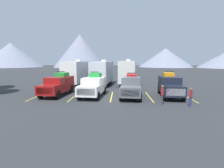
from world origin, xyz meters
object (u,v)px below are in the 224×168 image
object	(u,v)px
pickup_truck_a	(58,84)
camper_trailer_b	(103,72)
camper_trailer_a	(77,72)
person_a	(191,96)
pickup_truck_c	(131,86)
pickup_truck_d	(170,85)
camper_trailer_c	(128,72)
person_b	(162,94)
pickup_truck_b	(93,85)

from	to	relation	value
pickup_truck_a	camper_trailer_b	distance (m)	9.00
camper_trailer_a	person_a	size ratio (longest dim) A/B	5.08
pickup_truck_c	person_a	distance (m)	6.12
pickup_truck_a	pickup_truck_d	xyz separation A→B (m)	(12.17, -0.35, 0.05)
camper_trailer_c	camper_trailer_b	bearing A→B (deg)	-173.86
camper_trailer_c	person_b	xyz separation A→B (m)	(2.40, -12.50, -1.10)
pickup_truck_a	person_b	bearing A→B (deg)	-21.73
pickup_truck_b	camper_trailer_a	distance (m)	9.17
camper_trailer_a	camper_trailer_c	size ratio (longest dim) A/B	1.04
pickup_truck_d	person_a	world-z (taller)	pickup_truck_d
pickup_truck_c	pickup_truck_a	bearing A→B (deg)	175.48
pickup_truck_b	camper_trailer_a	xyz separation A→B (m)	(-3.78, 8.31, 0.92)
camper_trailer_a	camper_trailer_b	distance (m)	3.98
pickup_truck_b	person_a	size ratio (longest dim) A/B	3.45
camper_trailer_b	pickup_truck_c	bearing A→B (deg)	-65.76
pickup_truck_c	person_b	xyz separation A→B (m)	(2.44, -3.54, -0.15)
pickup_truck_d	pickup_truck_c	bearing A→B (deg)	-175.99
person_a	camper_trailer_a	bearing A→B (deg)	135.14
camper_trailer_a	camper_trailer_c	xyz separation A→B (m)	(7.86, 0.50, 0.02)
camper_trailer_b	person_a	xyz separation A→B (m)	(8.50, -12.50, -1.16)
pickup_truck_c	camper_trailer_a	size ratio (longest dim) A/B	0.73
person_b	pickup_truck_b	bearing A→B (deg)	150.34
pickup_truck_b	camper_trailer_a	world-z (taller)	camper_trailer_a
pickup_truck_a	person_b	distance (m)	11.29
camper_trailer_b	camper_trailer_c	bearing A→B (deg)	6.14
pickup_truck_a	person_a	size ratio (longest dim) A/B	3.56
camper_trailer_a	person_a	world-z (taller)	camper_trailer_a
camper_trailer_c	person_b	world-z (taller)	camper_trailer_c
pickup_truck_c	camper_trailer_b	distance (m)	9.41
pickup_truck_c	person_b	size ratio (longest dim) A/B	3.36
pickup_truck_a	pickup_truck_c	world-z (taller)	pickup_truck_a
person_a	pickup_truck_b	bearing A→B (deg)	154.71
camper_trailer_a	pickup_truck_a	bearing A→B (deg)	-91.67
pickup_truck_d	camper_trailer_c	bearing A→B (deg)	115.21
camper_trailer_c	person_b	distance (m)	12.77
person_a	person_b	bearing A→B (deg)	169.28
pickup_truck_b	pickup_truck_d	xyz separation A→B (m)	(8.16, 0.14, 0.05)
pickup_truck_b	person_b	size ratio (longest dim) A/B	3.13
pickup_truck_a	person_a	world-z (taller)	pickup_truck_a
pickup_truck_a	pickup_truck_b	xyz separation A→B (m)	(4.00, -0.49, -0.01)
pickup_truck_d	pickup_truck_b	bearing A→B (deg)	-179.02
camper_trailer_a	person_a	bearing A→B (deg)	-44.86
camper_trailer_a	person_b	world-z (taller)	camper_trailer_a
person_a	person_b	world-z (taller)	person_b
pickup_truck_a	pickup_truck_d	bearing A→B (deg)	-1.64
pickup_truck_b	camper_trailer_b	xyz separation A→B (m)	(0.20, 8.39, 0.91)
camper_trailer_c	pickup_truck_b	bearing A→B (deg)	-114.89
pickup_truck_c	pickup_truck_d	bearing A→B (deg)	4.01
pickup_truck_c	pickup_truck_d	size ratio (longest dim) A/B	1.03
person_b	pickup_truck_a	bearing A→B (deg)	158.27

